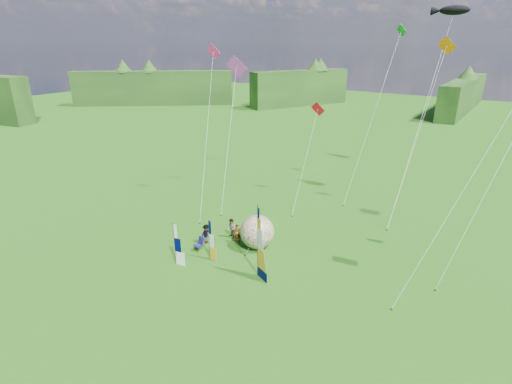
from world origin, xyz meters
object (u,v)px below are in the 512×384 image
Objects in this scene: spectator_b at (231,229)px; kite_whale at (423,109)px; side_banner_far at (175,245)px; spectator_c at (206,234)px; spectator_d at (251,227)px; feather_banner_main at (258,242)px; spectator_a at (237,234)px; camp_chair at (198,244)px; bol_inflatable at (257,232)px; side_banner_left at (209,240)px.

kite_whale is at bearing 81.35° from spectator_b.
side_banner_far is 3.93m from spectator_c.
side_banner_far reaches higher than spectator_d.
kite_whale reaches higher than side_banner_far.
feather_banner_main is 1.58× the size of side_banner_far.
spectator_a is 1.00× the size of spectator_c.
spectator_a is 1.45× the size of camp_chair.
camp_chair is (-3.50, -3.08, -0.80)m from bol_inflatable.
side_banner_far reaches higher than camp_chair.
bol_inflatable is 1.95m from spectator_d.
spectator_b is (-2.68, 0.10, -0.50)m from bol_inflatable.
camp_chair is (-0.82, -3.17, -0.30)m from spectator_b.
bol_inflatable is 18.43m from kite_whale.
bol_inflatable reaches higher than spectator_b.
spectator_d is (-1.43, 1.22, -0.49)m from bol_inflatable.
spectator_d is at bearing 60.20° from side_banner_far.
side_banner_left is at bearing -119.08° from bol_inflatable.
spectator_b is at bearing 119.15° from spectator_a.
spectator_a is at bearing 71.58° from camp_chair.
spectator_c is at bearing 117.63° from camp_chair.
bol_inflatable is at bearing -130.33° from kite_whale.
side_banner_far is at bearing -121.92° from side_banner_left.
spectator_a is 1.05m from spectator_b.
bol_inflatable is at bearing -25.61° from spectator_a.
side_banner_far reaches higher than spectator_b.
side_banner_left is at bearing -0.93° from camp_chair.
spectator_d is at bearing 154.18° from feather_banner_main.
kite_whale is at bearing 46.91° from side_banner_far.
spectator_b is 1.06× the size of spectator_c.
side_banner_far is 5.58m from spectator_a.
side_banner_far is 2.72m from camp_chair.
side_banner_far is at bearing -131.10° from kite_whale.
spectator_d reaches higher than spectator_b.
side_banner_far is 2.91× the size of camp_chair.
spectator_c is 0.08× the size of kite_whale.
bol_inflatable is at bearing 44.98° from side_banner_far.
feather_banner_main is 6.16m from spectator_d.
spectator_d is (0.29, 1.55, 0.05)m from spectator_a.
spectator_b is (-0.96, 0.43, 0.05)m from spectator_a.
side_banner_left is at bearing -130.21° from spectator_c.
side_banner_left is 1.93× the size of spectator_c.
spectator_d is at bearing 78.83° from camp_chair.
spectator_c is at bearing -137.46° from kite_whale.
spectator_a is at bearing 119.06° from spectator_d.
spectator_b is at bearing 170.22° from feather_banner_main.
feather_banner_main is 1.91× the size of bol_inflatable.
side_banner_left is 3.75m from spectator_b.
feather_banner_main is 6.19m from camp_chair.
side_banner_left is at bearing -130.60° from spectator_a.
bol_inflatable is 0.14× the size of kite_whale.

